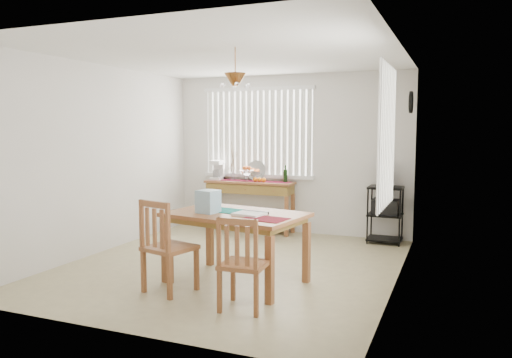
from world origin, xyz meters
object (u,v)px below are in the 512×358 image
at_px(cart_items, 386,176).
at_px(wire_cart, 385,209).
at_px(sideboard, 250,194).
at_px(chair_right, 243,264).
at_px(dining_table, 236,221).
at_px(chair_left, 167,247).

bearing_deg(cart_items, wire_cart, -90.00).
relative_size(sideboard, chair_right, 1.65).
relative_size(sideboard, cart_items, 4.27).
bearing_deg(sideboard, dining_table, -70.52).
distance_m(wire_cart, dining_table, 2.91).
height_order(sideboard, chair_left, chair_left).
relative_size(sideboard, chair_left, 1.52).
bearing_deg(dining_table, cart_items, 63.90).
distance_m(dining_table, chair_left, 0.82).
height_order(sideboard, cart_items, cart_items).
xyz_separation_m(dining_table, chair_left, (-0.53, -0.59, -0.21)).
relative_size(wire_cart, chair_right, 0.94).
bearing_deg(chair_left, dining_table, 47.95).
relative_size(wire_cart, chair_left, 0.87).
bearing_deg(chair_right, cart_items, 75.62).
bearing_deg(cart_items, chair_left, -119.49).
relative_size(chair_left, chair_right, 1.09).
bearing_deg(sideboard, chair_right, -68.37).
bearing_deg(dining_table, wire_cart, 63.82).
relative_size(sideboard, dining_table, 0.93).
height_order(cart_items, dining_table, cart_items).
xyz_separation_m(sideboard, chair_right, (1.35, -3.39, -0.19)).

